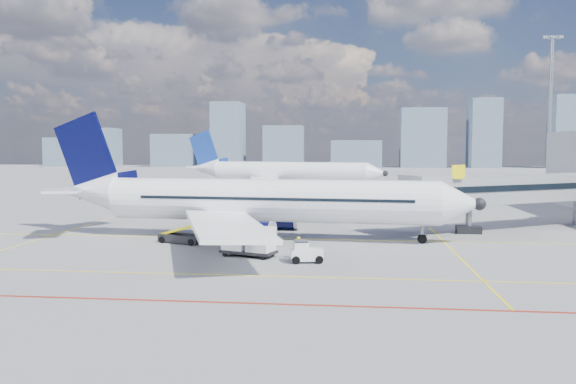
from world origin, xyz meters
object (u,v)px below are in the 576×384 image
object	(u,v)px
baggage_tug	(305,252)
belt_loader	(183,236)
cargo_dolly	(249,240)
second_aircraft	(281,172)
ramp_worker	(299,248)
main_aircraft	(252,201)

from	to	relation	value
baggage_tug	belt_loader	world-z (taller)	belt_loader
belt_loader	cargo_dolly	bearing A→B (deg)	-17.44
baggage_tug	belt_loader	bearing A→B (deg)	136.86
second_aircraft	ramp_worker	distance (m)	66.15
cargo_dolly	baggage_tug	bearing A→B (deg)	-3.88
ramp_worker	main_aircraft	bearing A→B (deg)	28.70
baggage_tug	cargo_dolly	distance (m)	4.52
belt_loader	baggage_tug	bearing A→B (deg)	-11.72
cargo_dolly	main_aircraft	bearing A→B (deg)	115.88
second_aircraft	cargo_dolly	world-z (taller)	second_aircraft
main_aircraft	second_aircraft	size ratio (longest dim) A/B	0.97
baggage_tug	main_aircraft	bearing A→B (deg)	107.47
main_aircraft	ramp_worker	distance (m)	10.15
cargo_dolly	ramp_worker	world-z (taller)	cargo_dolly
second_aircraft	baggage_tug	world-z (taller)	second_aircraft
second_aircraft	ramp_worker	xyz separation A→B (m)	(9.11, -65.47, -2.44)
baggage_tug	cargo_dolly	size ratio (longest dim) A/B	0.55
second_aircraft	ramp_worker	size ratio (longest dim) A/B	24.59
ramp_worker	cargo_dolly	bearing A→B (deg)	81.36
main_aircraft	cargo_dolly	size ratio (longest dim) A/B	8.89
main_aircraft	baggage_tug	xyz separation A→B (m)	(5.28, -9.75, -2.51)
second_aircraft	belt_loader	bearing A→B (deg)	-77.94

